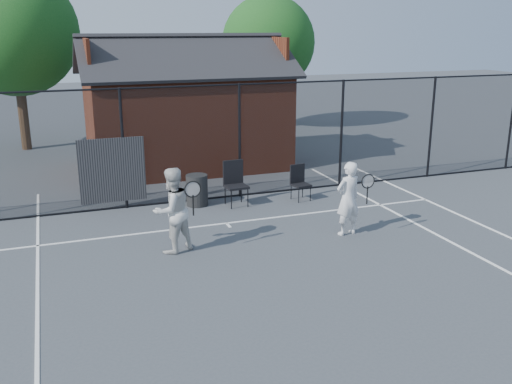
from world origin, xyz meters
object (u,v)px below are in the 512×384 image
object	(u,v)px
player_front	(348,198)
chair_left	(236,184)
chair_right	(301,183)
player_back	(172,210)
waste_bin	(197,190)
clubhouse	(185,116)

from	to	relation	value
player_front	chair_left	bearing A→B (deg)	120.14
chair_right	player_front	bearing A→B (deg)	-101.54
chair_left	chair_right	xyz separation A→B (m)	(1.73, -0.13, -0.10)
player_back	waste_bin	bearing A→B (deg)	66.76
player_front	waste_bin	distance (m)	4.10
clubhouse	player_back	world-z (taller)	clubhouse
chair_right	clubhouse	bearing A→B (deg)	101.70
clubhouse	chair_right	bearing A→B (deg)	-69.02
chair_left	chair_right	distance (m)	1.74
player_back	waste_bin	size ratio (longest dim) A/B	2.18
player_front	chair_left	world-z (taller)	player_front
clubhouse	waste_bin	size ratio (longest dim) A/B	8.16
clubhouse	player_back	size ratio (longest dim) A/B	3.74
clubhouse	player_front	size ratio (longest dim) A/B	3.98
clubhouse	chair_right	world-z (taller)	clubhouse
player_back	waste_bin	world-z (taller)	player_back
player_front	chair_left	distance (m)	3.25
player_front	waste_bin	xyz separation A→B (m)	(-2.56, 3.17, -0.42)
clubhouse	player_front	bearing A→B (deg)	-76.83
chair_left	chair_right	size ratio (longest dim) A/B	1.23
clubhouse	player_back	xyz separation A→B (m)	(-2.01, -7.25, -0.74)
waste_bin	chair_right	bearing A→B (deg)	-10.64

